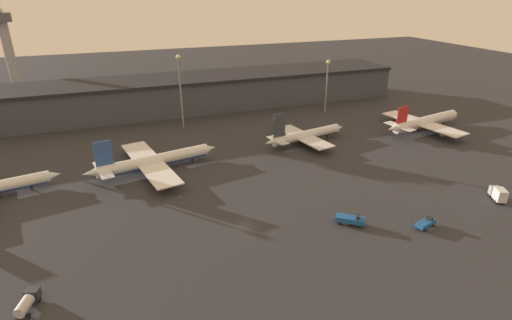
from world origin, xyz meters
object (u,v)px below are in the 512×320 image
Objects in this scene: service_vehicle_0 at (426,223)px; service_vehicle_1 at (498,194)px; airplane_3 at (425,122)px; service_vehicle_3 at (351,220)px; service_vehicle_2 at (27,302)px; airplane_2 at (305,135)px; airplane_1 at (153,161)px; control_tower at (8,48)px.

service_vehicle_0 is 0.93× the size of service_vehicle_1.
airplane_3 is at bearing 2.88° from service_vehicle_1.
service_vehicle_1 is 0.89× the size of service_vehicle_3.
service_vehicle_0 is 0.83× the size of service_vehicle_3.
service_vehicle_3 reaches higher than service_vehicle_2.
airplane_1 is at bearing 173.81° from airplane_2.
control_tower is (-52.16, 106.47, 22.59)m from airplane_1.
airplane_3 is at bearing 74.19° from service_vehicle_3.
service_vehicle_2 is at bearing -139.45° from service_vehicle_3.
service_vehicle_2 is at bearing -129.90° from airplane_1.
airplane_3 reaches higher than service_vehicle_3.
service_vehicle_2 is 0.14× the size of control_tower.
service_vehicle_3 is at bearing 140.14° from service_vehicle_0.
airplane_1 is 120.69m from control_tower.
service_vehicle_2 is (-28.73, -51.88, -1.59)m from airplane_1.
airplane_3 is 6.01× the size of service_vehicle_3.
service_vehicle_1 is 113.12m from service_vehicle_2.
airplane_2 is 54.63m from service_vehicle_3.
airplane_2 is at bearing -6.19° from airplane_1.
airplane_3 reaches higher than service_vehicle_2.
service_vehicle_1 is (-21.97, -52.84, -1.36)m from airplane_3.
service_vehicle_2 is 161.89m from control_tower.
airplane_2 is at bearing -43.49° from control_tower.
airplane_1 is at bearing 83.85° from service_vehicle_1.
airplane_2 is 0.84× the size of airplane_3.
service_vehicle_3 is at bearing -68.31° from service_vehicle_2.
airplane_2 reaches higher than airplane_3.
service_vehicle_3 is (69.52, 3.80, -0.29)m from service_vehicle_2.
service_vehicle_0 is (56.93, -55.55, -2.04)m from airplane_1.
airplane_2 reaches higher than airplane_1.
control_tower reaches higher than service_vehicle_1.
service_vehicle_0 is 0.92× the size of service_vehicle_2.
airplane_1 is 106.35m from airplane_3.
service_vehicle_0 is at bearing -99.32° from airplane_2.
control_tower is at bearing 108.95° from service_vehicle_0.
airplane_2 is 63.58m from service_vehicle_1.
airplane_2 reaches higher than service_vehicle_0.
airplane_2 is 51.23m from airplane_3.
service_vehicle_1 reaches higher than service_vehicle_2.
service_vehicle_3 is at bearing -154.15° from airplane_3.
service_vehicle_1 is at bearing 32.37° from service_vehicle_3.
control_tower reaches higher than service_vehicle_0.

